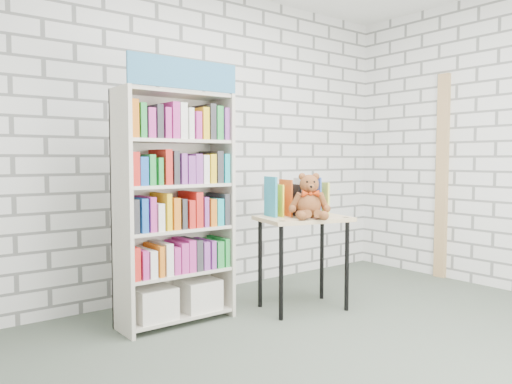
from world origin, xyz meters
TOP-DOWN VIEW (x-y plane):
  - ground at (0.00, 0.00)m, footprint 4.50×4.50m
  - room_shell at (0.00, 0.00)m, footprint 4.52×4.02m
  - bookshelf at (-0.66, 1.36)m, footprint 0.86×0.34m
  - display_table at (0.33, 1.02)m, footprint 0.80×0.64m
  - table_books at (0.36, 1.13)m, footprint 0.53×0.33m
  - teddy_bear at (0.30, 0.92)m, footprint 0.35×0.34m
  - door_trim at (2.23, 0.95)m, footprint 0.05×0.12m

SIDE VIEW (x-z plane):
  - ground at x=0.00m, z-range 0.00..0.00m
  - display_table at x=0.33m, z-range 0.27..1.04m
  - bookshelf at x=-0.66m, z-range -0.08..1.85m
  - teddy_bear at x=0.30m, z-range 0.73..1.09m
  - table_books at x=0.36m, z-range 0.76..1.06m
  - door_trim at x=2.23m, z-range 0.00..2.10m
  - room_shell at x=0.00m, z-range 0.38..3.19m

